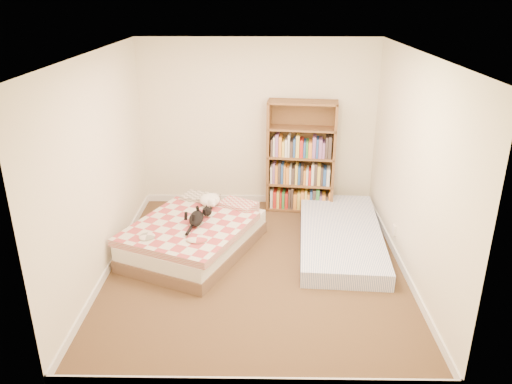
{
  "coord_description": "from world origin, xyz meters",
  "views": [
    {
      "loc": [
        0.08,
        -5.26,
        3.09
      ],
      "look_at": [
        -0.01,
        0.3,
        0.85
      ],
      "focal_mm": 35.0,
      "sensor_mm": 36.0,
      "label": 1
    }
  ],
  "objects_px": {
    "bed": "(195,235)",
    "white_dog": "(210,200)",
    "bookshelf": "(300,171)",
    "floor_mattress": "(340,235)",
    "black_cat": "(197,217)"
  },
  "relations": [
    {
      "from": "floor_mattress",
      "to": "bed",
      "type": "bearing_deg",
      "value": -168.87
    },
    {
      "from": "bookshelf",
      "to": "black_cat",
      "type": "distance_m",
      "value": 1.97
    },
    {
      "from": "bookshelf",
      "to": "floor_mattress",
      "type": "xyz_separation_m",
      "value": [
        0.47,
        -1.13,
        -0.49
      ]
    },
    {
      "from": "white_dog",
      "to": "black_cat",
      "type": "bearing_deg",
      "value": -79.58
    },
    {
      "from": "bed",
      "to": "floor_mattress",
      "type": "bearing_deg",
      "value": 30.71
    },
    {
      "from": "white_dog",
      "to": "bed",
      "type": "bearing_deg",
      "value": -85.78
    },
    {
      "from": "bookshelf",
      "to": "bed",
      "type": "bearing_deg",
      "value": -129.38
    },
    {
      "from": "bed",
      "to": "white_dog",
      "type": "relative_size",
      "value": 5.43
    },
    {
      "from": "bookshelf",
      "to": "floor_mattress",
      "type": "height_order",
      "value": "bookshelf"
    },
    {
      "from": "bookshelf",
      "to": "white_dog",
      "type": "xyz_separation_m",
      "value": [
        -1.26,
        -0.89,
        -0.1
      ]
    },
    {
      "from": "bed",
      "to": "black_cat",
      "type": "height_order",
      "value": "black_cat"
    },
    {
      "from": "bed",
      "to": "black_cat",
      "type": "distance_m",
      "value": 0.28
    },
    {
      "from": "floor_mattress",
      "to": "black_cat",
      "type": "bearing_deg",
      "value": -167.07
    },
    {
      "from": "floor_mattress",
      "to": "bookshelf",
      "type": "bearing_deg",
      "value": 116.59
    },
    {
      "from": "white_dog",
      "to": "floor_mattress",
      "type": "bearing_deg",
      "value": 14.75
    }
  ]
}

